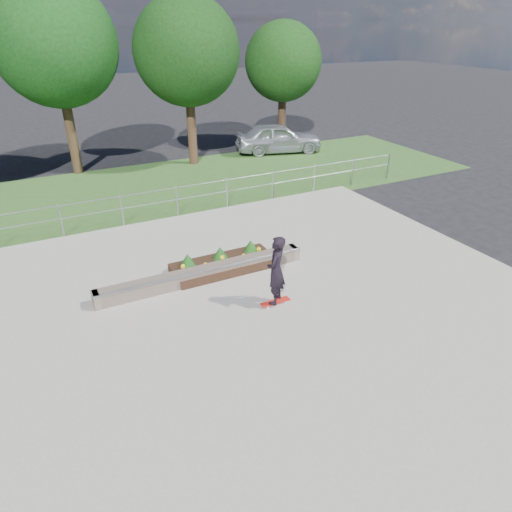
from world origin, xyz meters
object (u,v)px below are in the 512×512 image
Objects in this scene: grind_ledge at (204,274)px; skateboarder at (276,271)px; parked_car at (278,138)px; planter_bed at (223,263)px.

grind_ledge is 3.16× the size of skateboarder.
skateboarder reaches higher than parked_car.
parked_car is at bearing 52.23° from grind_ledge.
grind_ledge is at bearing -152.11° from planter_bed.
planter_bed is 1.58× the size of skateboarder.
parked_car is (8.78, 11.33, 0.53)m from grind_ledge.
planter_bed is 13.57m from parked_car.
grind_ledge is 2.41m from skateboarder.
skateboarder is (1.18, -1.96, 0.78)m from grind_ledge.
skateboarder reaches higher than planter_bed.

